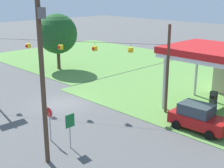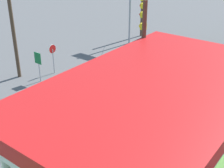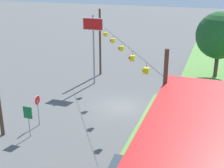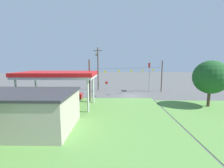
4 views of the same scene
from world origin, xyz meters
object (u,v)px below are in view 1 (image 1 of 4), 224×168
stop_sign_roadside (50,116)px  tree_west_verge (57,34)px  fuel_pump_near (213,102)px  route_sign (70,124)px  car_at_pumps_front (198,117)px  utility_pole_main (42,67)px

stop_sign_roadside → tree_west_verge: bearing=-36.8°
fuel_pump_near → route_sign: route_sign is taller
car_at_pumps_front → route_sign: (-4.40, -8.48, 0.70)m
fuel_pump_near → stop_sign_roadside: 14.23m
car_at_pumps_front → fuel_pump_near: bearing=101.6°
car_at_pumps_front → stop_sign_roadside: size_ratio=1.76×
stop_sign_roadside → utility_pole_main: size_ratio=0.23×
stop_sign_roadside → car_at_pumps_front: bearing=-125.3°
fuel_pump_near → route_sign: 13.35m
car_at_pumps_front → utility_pole_main: (-3.97, -10.54, 4.95)m
route_sign → utility_pole_main: size_ratio=0.22×
stop_sign_roadside → route_sign: size_ratio=1.04×
stop_sign_roadside → utility_pole_main: (2.27, -1.72, 4.15)m
car_at_pumps_front → tree_west_verge: size_ratio=0.60×
car_at_pumps_front → route_sign: bearing=-120.3°
fuel_pump_near → tree_west_verge: bearing=-178.5°
utility_pole_main → tree_west_verge: 24.03m
route_sign → stop_sign_roadside: bearing=-169.5°
route_sign → fuel_pump_near: bearing=75.8°
fuel_pump_near → route_sign: (-3.26, -12.91, 0.87)m
fuel_pump_near → tree_west_verge: tree_west_verge is taller
car_at_pumps_front → tree_west_verge: (-23.17, 3.85, 3.71)m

